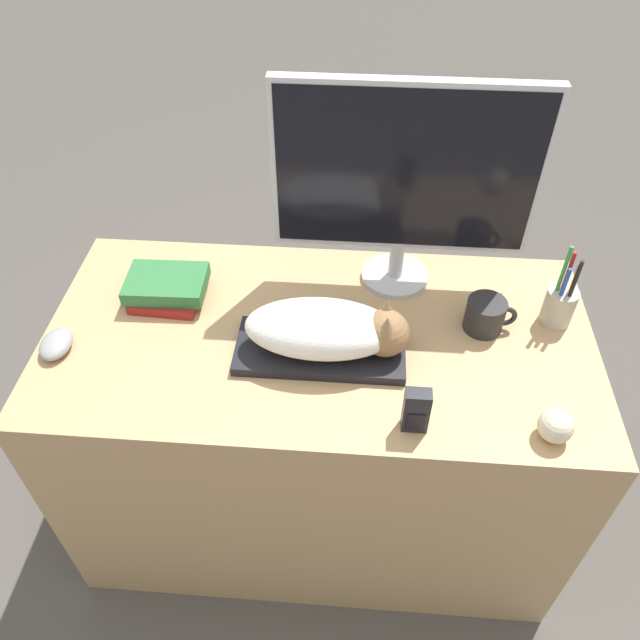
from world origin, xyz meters
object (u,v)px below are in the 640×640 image
(monitor, at_px, (406,177))
(book_stack, at_px, (167,288))
(baseball, at_px, (556,426))
(phone, at_px, (416,411))
(pen_cup, at_px, (560,304))
(computer_mouse, at_px, (56,344))
(keyboard, at_px, (320,350))
(coffee_mug, at_px, (486,315))
(cat, at_px, (332,329))

(monitor, height_order, book_stack, monitor)
(baseball, bearing_deg, book_stack, 158.08)
(phone, height_order, book_stack, phone)
(pen_cup, bearing_deg, computer_mouse, -171.00)
(computer_mouse, xyz_separation_m, baseball, (1.09, -0.16, 0.02))
(keyboard, xyz_separation_m, coffee_mug, (0.38, 0.11, 0.03))
(monitor, bearing_deg, computer_mouse, -158.26)
(keyboard, bearing_deg, monitor, 58.04)
(monitor, height_order, computer_mouse, monitor)
(cat, height_order, monitor, monitor)
(keyboard, bearing_deg, baseball, -21.62)
(coffee_mug, xyz_separation_m, book_stack, (-0.77, 0.05, -0.01))
(computer_mouse, bearing_deg, book_stack, 42.93)
(coffee_mug, distance_m, baseball, 0.32)
(computer_mouse, distance_m, phone, 0.82)
(cat, bearing_deg, phone, -46.28)
(coffee_mug, bearing_deg, cat, -162.32)
(phone, bearing_deg, monitor, 94.32)
(coffee_mug, height_order, baseball, coffee_mug)
(pen_cup, bearing_deg, phone, -135.72)
(pen_cup, relative_size, phone, 2.02)
(baseball, distance_m, book_stack, 0.94)
(keyboard, height_order, cat, cat)
(computer_mouse, bearing_deg, baseball, -8.25)
(phone, distance_m, book_stack, 0.69)
(phone, bearing_deg, keyboard, 137.46)
(baseball, xyz_separation_m, book_stack, (-0.88, 0.35, -0.00))
(coffee_mug, xyz_separation_m, pen_cup, (0.17, 0.04, 0.01))
(keyboard, xyz_separation_m, phone, (0.21, -0.19, 0.04))
(cat, height_order, book_stack, cat)
(baseball, bearing_deg, monitor, 123.87)
(monitor, height_order, pen_cup, monitor)
(computer_mouse, xyz_separation_m, book_stack, (0.21, 0.19, 0.01))
(phone, bearing_deg, baseball, -0.55)
(monitor, bearing_deg, coffee_mug, -37.67)
(keyboard, height_order, book_stack, book_stack)
(pen_cup, bearing_deg, book_stack, 179.26)
(keyboard, height_order, monitor, monitor)
(monitor, distance_m, book_stack, 0.64)
(monitor, distance_m, baseball, 0.62)
(keyboard, xyz_separation_m, computer_mouse, (-0.60, -0.03, 0.01))
(keyboard, height_order, phone, phone)
(computer_mouse, height_order, phone, phone)
(computer_mouse, bearing_deg, phone, -10.85)
(cat, height_order, pen_cup, pen_cup)
(baseball, distance_m, phone, 0.28)
(monitor, bearing_deg, baseball, -56.13)
(monitor, height_order, phone, monitor)
(cat, xyz_separation_m, pen_cup, (0.53, 0.15, -0.03))
(keyboard, height_order, coffee_mug, coffee_mug)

